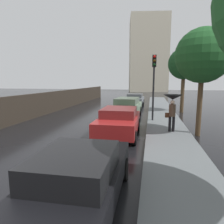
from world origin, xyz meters
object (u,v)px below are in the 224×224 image
Objects in this scene: street_tree_near at (203,56)px; car_grey_behind_camera at (135,99)px; pedestrian_with_umbrella_near at (173,103)px; street_tree_mid at (184,64)px; car_red_near_kerb at (119,121)px; car_black_far_ahead at (79,179)px; traffic_light at (154,75)px; car_green_mid_road at (127,107)px.

car_grey_behind_camera is at bearing 109.26° from street_tree_near.
pedestrian_with_umbrella_near is 8.19m from street_tree_mid.
car_red_near_kerb is 0.97× the size of car_black_far_ahead.
pedestrian_with_umbrella_near is at bearing -71.77° from traffic_light.
car_black_far_ahead is 15.37m from street_tree_mid.
pedestrian_with_umbrella_near is 0.37× the size of street_tree_near.
traffic_light reaches higher than pedestrian_with_umbrella_near.
car_grey_behind_camera is at bearing 102.05° from traffic_light.
pedestrian_with_umbrella_near is at bearing -74.88° from car_grey_behind_camera.
traffic_light is (-0.94, 2.86, 1.44)m from pedestrian_with_umbrella_near.
car_green_mid_road is 11.17m from car_black_far_ahead.
street_tree_mid is at bearing 62.31° from traffic_light.
traffic_light is 3.76m from street_tree_near.
traffic_light is (1.91, -1.54, 2.29)m from car_green_mid_road.
street_tree_mid is (1.57, 7.64, 2.49)m from pedestrian_with_umbrella_near.
street_tree_near is (1.28, -0.06, 2.26)m from pedestrian_with_umbrella_near.
car_red_near_kerb is at bearing 89.90° from car_black_far_ahead.
street_tree_near is at bearing -52.72° from traffic_light.
street_tree_near is (3.89, 0.77, 3.15)m from car_red_near_kerb.
car_green_mid_road is (-0.24, 5.23, 0.03)m from car_red_near_kerb.
street_tree_mid is at bearing -98.22° from pedestrian_with_umbrella_near.
car_black_far_ahead is at bearing -99.34° from traffic_light.
car_red_near_kerb is 10.03m from street_tree_mid.
traffic_light is (1.67, 3.69, 2.33)m from car_red_near_kerb.
car_green_mid_road is 0.81× the size of street_tree_mid.
street_tree_near is (3.80, 6.71, 3.20)m from car_black_far_ahead.
car_red_near_kerb is 1.07× the size of car_grey_behind_camera.
street_tree_near is (2.22, -2.92, 0.83)m from traffic_light.
street_tree_near reaches higher than car_grey_behind_camera.
street_tree_near reaches higher than car_black_far_ahead.
street_tree_mid is (4.09, 14.41, 3.44)m from car_black_far_ahead.
car_red_near_kerb is at bearing -114.32° from traffic_light.
street_tree_near is at bearing 10.86° from car_red_near_kerb.
traffic_light is at bearing 65.30° from car_red_near_kerb.
traffic_light is at bearing 127.28° from street_tree_near.
car_grey_behind_camera is 0.92× the size of traffic_light.
car_grey_behind_camera is at bearing -73.04° from pedestrian_with_umbrella_near.
car_grey_behind_camera is (-0.22, 12.52, -0.05)m from car_red_near_kerb.
car_grey_behind_camera is (-0.30, 18.46, 0.01)m from car_black_far_ahead.
street_tree_mid is at bearing 39.82° from car_green_mid_road.
car_grey_behind_camera is 2.04× the size of pedestrian_with_umbrella_near.
pedestrian_with_umbrella_near is at bearing 68.63° from car_black_far_ahead.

